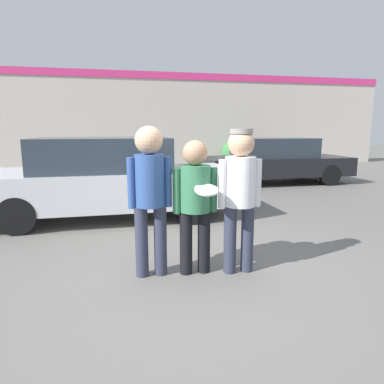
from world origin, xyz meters
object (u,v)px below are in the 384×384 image
(person_left, at_px, (150,188))
(shrub, at_px, (235,153))
(parked_car_near, at_px, (108,178))
(person_right, at_px, (240,188))
(parked_car_far, at_px, (275,161))
(person_middle_with_frisbee, at_px, (195,196))

(person_left, height_order, shrub, person_left)
(parked_car_near, bearing_deg, shrub, 55.83)
(person_right, relative_size, shrub, 1.41)
(parked_car_far, bearing_deg, person_left, -126.43)
(parked_car_far, bearing_deg, parked_car_near, -147.08)
(person_left, bearing_deg, person_right, -6.98)
(person_left, distance_m, person_right, 1.05)
(person_right, height_order, parked_car_far, person_right)
(person_middle_with_frisbee, height_order, person_right, person_right)
(person_middle_with_frisbee, relative_size, person_right, 0.93)
(person_middle_with_frisbee, bearing_deg, person_left, 175.12)
(person_left, relative_size, shrub, 1.44)
(person_left, xyz_separation_m, shrub, (4.89, 10.88, -0.44))
(person_left, distance_m, parked_car_near, 2.95)
(person_right, bearing_deg, parked_car_near, 117.53)
(person_right, distance_m, parked_car_near, 3.41)
(person_right, relative_size, parked_car_far, 0.38)
(shrub, bearing_deg, parked_car_near, -124.17)
(person_right, relative_size, parked_car_near, 0.36)
(parked_car_near, distance_m, parked_car_far, 6.08)
(person_left, bearing_deg, parked_car_far, 53.57)
(parked_car_far, height_order, shrub, parked_car_far)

